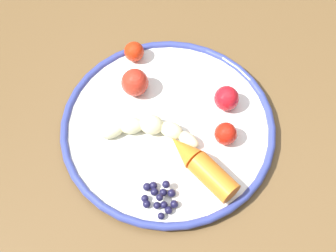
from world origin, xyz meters
TOP-DOWN VIEW (x-y plane):
  - ground_plane at (0.00, 0.00)m, footprint 6.00×6.00m
  - dining_table at (0.00, 0.00)m, footprint 0.95×0.87m
  - plate at (-0.04, -0.04)m, footprint 0.33×0.33m
  - banana at (-0.06, -0.06)m, footprint 0.15×0.07m
  - carrot_orange at (0.04, -0.09)m, footprint 0.12×0.08m
  - blueberry_pile at (-0.00, -0.15)m, footprint 0.06×0.05m
  - tomato_near at (0.03, 0.03)m, footprint 0.04×0.04m
  - tomato_mid at (0.05, -0.03)m, footprint 0.03×0.03m
  - tomato_far at (-0.14, 0.06)m, footprint 0.03×0.03m
  - tomato_extra at (-0.11, 0.00)m, footprint 0.04×0.04m

SIDE VIEW (x-z plane):
  - ground_plane at x=0.00m, z-range 0.00..0.00m
  - dining_table at x=0.00m, z-range 0.26..0.96m
  - plate at x=-0.04m, z-range 0.70..0.72m
  - blueberry_pile at x=0.00m, z-range 0.71..0.73m
  - banana at x=-0.06m, z-range 0.71..0.74m
  - tomato_far at x=-0.14m, z-range 0.71..0.75m
  - tomato_mid at x=0.05m, z-range 0.71..0.75m
  - carrot_orange at x=0.04m, z-range 0.71..0.75m
  - tomato_near at x=0.03m, z-range 0.71..0.75m
  - tomato_extra at x=-0.11m, z-range 0.71..0.76m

